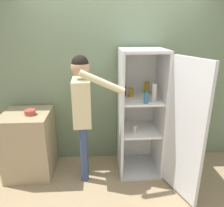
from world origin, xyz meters
The scene contains 6 objects.
ground_plane centered at (0.00, 0.00, 0.00)m, with size 12.00×12.00×0.00m, color tan.
wall_back centered at (0.00, 0.98, 1.27)m, with size 7.00×0.06×2.55m.
refrigerator centered at (0.43, 0.53, 0.89)m, with size 0.84×1.19×1.77m.
person centered at (-0.44, 0.45, 1.11)m, with size 0.65×0.53×1.71m.
counter centered at (-1.23, 0.61, 0.46)m, with size 0.63×0.64×0.93m.
bowl centered at (-1.15, 0.55, 0.96)m, with size 0.14×0.14×0.07m.
Camera 1 is at (-0.23, -2.20, 2.02)m, focal length 35.00 mm.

